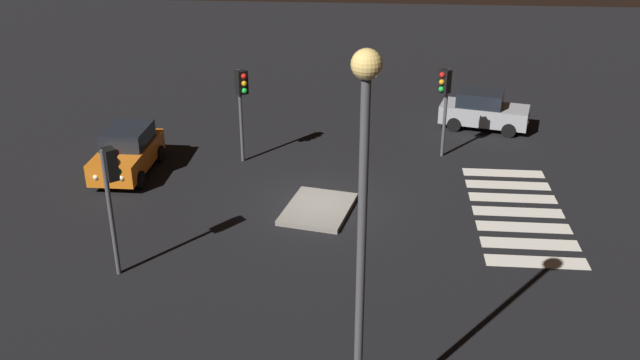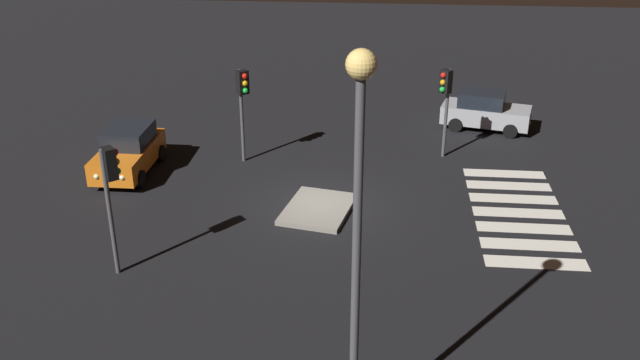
{
  "view_description": "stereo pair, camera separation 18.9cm",
  "coord_description": "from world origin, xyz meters",
  "px_view_note": "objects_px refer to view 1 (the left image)",
  "views": [
    {
      "loc": [
        -22.89,
        -1.95,
        11.53
      ],
      "look_at": [
        0.0,
        0.0,
        1.0
      ],
      "focal_mm": 39.25,
      "sensor_mm": 36.0,
      "label": 1
    },
    {
      "loc": [
        -22.88,
        -2.14,
        11.53
      ],
      "look_at": [
        0.0,
        0.0,
        1.0
      ],
      "focal_mm": 39.25,
      "sensor_mm": 36.0,
      "label": 2
    }
  ],
  "objects_px": {
    "traffic_light_east": "(444,91)",
    "traffic_island": "(318,209)",
    "traffic_light_north": "(242,94)",
    "street_lamp": "(363,198)",
    "traffic_light_west": "(111,180)",
    "car_silver": "(483,110)",
    "car_orange": "(127,152)"
  },
  "relations": [
    {
      "from": "traffic_light_east",
      "to": "street_lamp",
      "type": "relative_size",
      "value": 0.44
    },
    {
      "from": "traffic_light_north",
      "to": "traffic_island",
      "type": "bearing_deg",
      "value": -3.9
    },
    {
      "from": "traffic_island",
      "to": "street_lamp",
      "type": "bearing_deg",
      "value": -170.51
    },
    {
      "from": "traffic_light_north",
      "to": "traffic_light_east",
      "type": "height_order",
      "value": "traffic_light_north"
    },
    {
      "from": "car_orange",
      "to": "traffic_light_north",
      "type": "xyz_separation_m",
      "value": [
        1.46,
        -4.46,
        2.08
      ]
    },
    {
      "from": "traffic_light_north",
      "to": "street_lamp",
      "type": "height_order",
      "value": "street_lamp"
    },
    {
      "from": "traffic_island",
      "to": "traffic_light_east",
      "type": "bearing_deg",
      "value": -40.56
    },
    {
      "from": "car_orange",
      "to": "traffic_light_east",
      "type": "height_order",
      "value": "traffic_light_east"
    },
    {
      "from": "traffic_island",
      "to": "street_lamp",
      "type": "relative_size",
      "value": 0.39
    },
    {
      "from": "car_orange",
      "to": "traffic_light_east",
      "type": "distance_m",
      "value": 13.09
    },
    {
      "from": "car_orange",
      "to": "traffic_light_west",
      "type": "bearing_deg",
      "value": 17.37
    },
    {
      "from": "car_silver",
      "to": "traffic_light_north",
      "type": "bearing_deg",
      "value": -140.4
    },
    {
      "from": "traffic_light_west",
      "to": "street_lamp",
      "type": "bearing_deg",
      "value": -81.34
    },
    {
      "from": "traffic_light_north",
      "to": "traffic_light_west",
      "type": "height_order",
      "value": "traffic_light_west"
    },
    {
      "from": "traffic_island",
      "to": "car_orange",
      "type": "distance_m",
      "value": 8.44
    },
    {
      "from": "traffic_light_east",
      "to": "traffic_island",
      "type": "bearing_deg",
      "value": 2.73
    },
    {
      "from": "traffic_light_east",
      "to": "street_lamp",
      "type": "distance_m",
      "value": 16.64
    },
    {
      "from": "car_silver",
      "to": "street_lamp",
      "type": "bearing_deg",
      "value": -90.68
    },
    {
      "from": "traffic_island",
      "to": "traffic_light_east",
      "type": "distance_m",
      "value": 7.79
    },
    {
      "from": "car_silver",
      "to": "traffic_light_north",
      "type": "height_order",
      "value": "traffic_light_north"
    },
    {
      "from": "car_silver",
      "to": "traffic_light_east",
      "type": "xyz_separation_m",
      "value": [
        -3.74,
        2.22,
        2.03
      ]
    },
    {
      "from": "car_silver",
      "to": "traffic_light_west",
      "type": "xyz_separation_m",
      "value": [
        -13.83,
        12.57,
        2.23
      ]
    },
    {
      "from": "car_silver",
      "to": "car_orange",
      "type": "bearing_deg",
      "value": -142.57
    },
    {
      "from": "traffic_light_west",
      "to": "street_lamp",
      "type": "distance_m",
      "value": 9.91
    },
    {
      "from": "car_orange",
      "to": "traffic_light_north",
      "type": "relative_size",
      "value": 1.09
    },
    {
      "from": "car_silver",
      "to": "traffic_light_east",
      "type": "height_order",
      "value": "traffic_light_east"
    },
    {
      "from": "traffic_island",
      "to": "car_orange",
      "type": "bearing_deg",
      "value": 70.59
    },
    {
      "from": "car_orange",
      "to": "traffic_light_east",
      "type": "bearing_deg",
      "value": 102.15
    },
    {
      "from": "traffic_island",
      "to": "car_orange",
      "type": "height_order",
      "value": "car_orange"
    },
    {
      "from": "car_silver",
      "to": "car_orange",
      "type": "xyz_separation_m",
      "value": [
        -6.47,
        14.87,
        0.04
      ]
    },
    {
      "from": "car_silver",
      "to": "traffic_light_west",
      "type": "bearing_deg",
      "value": -118.35
    },
    {
      "from": "traffic_light_east",
      "to": "street_lamp",
      "type": "xyz_separation_m",
      "value": [
        -16.12,
        2.95,
        2.88
      ]
    }
  ]
}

